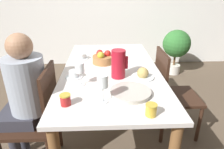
% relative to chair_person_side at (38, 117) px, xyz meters
% --- Properties ---
extents(ground_plane, '(20.00, 20.00, 0.00)m').
position_rel_chair_person_side_xyz_m(ground_plane, '(0.61, 0.30, -0.48)').
color(ground_plane, brown).
extents(dining_table, '(0.86, 1.62, 0.77)m').
position_rel_chair_person_side_xyz_m(dining_table, '(0.61, 0.30, 0.18)').
color(dining_table, silver).
rests_on(dining_table, ground_plane).
extents(chair_person_side, '(0.42, 0.42, 0.91)m').
position_rel_chair_person_side_xyz_m(chair_person_side, '(0.00, 0.00, 0.00)').
color(chair_person_side, '#331E14').
rests_on(chair_person_side, ground_plane).
extents(chair_opposite, '(0.42, 0.42, 0.91)m').
position_rel_chair_person_side_xyz_m(chair_opposite, '(1.23, 0.38, 0.00)').
color(chair_opposite, '#331E14').
rests_on(chair_opposite, ground_plane).
extents(person_seated, '(0.39, 0.41, 1.17)m').
position_rel_chair_person_side_xyz_m(person_seated, '(-0.09, 0.04, 0.21)').
color(person_seated, '#33333D').
rests_on(person_seated, ground_plane).
extents(red_pitcher, '(0.14, 0.12, 0.23)m').
position_rel_chair_person_side_xyz_m(red_pitcher, '(0.67, 0.12, 0.41)').
color(red_pitcher, '#A31423').
rests_on(red_pitcher, dining_table).
extents(wine_glass_water, '(0.07, 0.07, 0.19)m').
position_rel_chair_person_side_xyz_m(wine_glass_water, '(0.54, -0.26, 0.44)').
color(wine_glass_water, white).
rests_on(wine_glass_water, dining_table).
extents(wine_glass_juice, '(0.07, 0.07, 0.18)m').
position_rel_chair_person_side_xyz_m(wine_glass_juice, '(0.37, -0.01, 0.43)').
color(wine_glass_juice, white).
rests_on(wine_glass_juice, dining_table).
extents(teacup_near_person, '(0.14, 0.14, 0.06)m').
position_rel_chair_person_side_xyz_m(teacup_near_person, '(0.30, 0.13, 0.32)').
color(teacup_near_person, silver).
rests_on(teacup_near_person, dining_table).
extents(teacup_across, '(0.14, 0.14, 0.06)m').
position_rel_chair_person_side_xyz_m(teacup_across, '(0.32, 0.58, 0.32)').
color(teacup_across, silver).
rests_on(teacup_across, dining_table).
extents(serving_tray, '(0.29, 0.29, 0.03)m').
position_rel_chair_person_side_xyz_m(serving_tray, '(0.73, -0.17, 0.31)').
color(serving_tray, '#B7B2A8').
rests_on(serving_tray, dining_table).
extents(bread_plate, '(0.18, 0.18, 0.09)m').
position_rel_chair_person_side_xyz_m(bread_plate, '(0.87, 0.10, 0.33)').
color(bread_plate, silver).
rests_on(bread_plate, dining_table).
extents(jam_jar_amber, '(0.07, 0.07, 0.07)m').
position_rel_chair_person_side_xyz_m(jam_jar_amber, '(0.31, -0.29, 0.34)').
color(jam_jar_amber, '#A81E1E').
rests_on(jam_jar_amber, dining_table).
extents(jam_jar_red, '(0.07, 0.07, 0.07)m').
position_rel_chair_person_side_xyz_m(jam_jar_red, '(0.82, -0.42, 0.34)').
color(jam_jar_red, gold).
rests_on(jam_jar_red, dining_table).
extents(fruit_bowl, '(0.21, 0.21, 0.13)m').
position_rel_chair_person_side_xyz_m(fruit_bowl, '(0.54, 0.45, 0.35)').
color(fruit_bowl, '#9E6B3D').
rests_on(fruit_bowl, dining_table).
extents(potted_plant, '(0.47, 0.47, 0.79)m').
position_rel_chair_person_side_xyz_m(potted_plant, '(1.81, 1.93, 0.04)').
color(potted_plant, beige).
rests_on(potted_plant, ground_plane).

